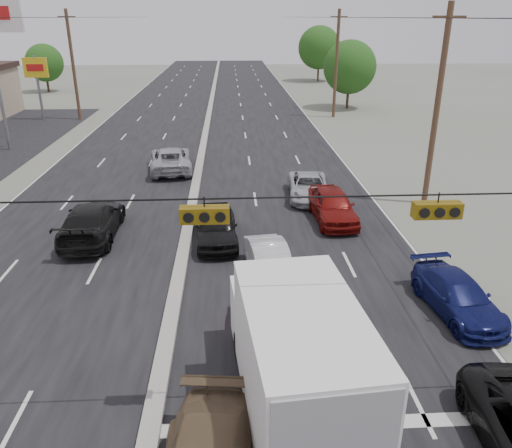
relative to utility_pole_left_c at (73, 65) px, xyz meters
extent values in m
plane|color=#606356|center=(12.50, -40.00, -5.11)|extent=(200.00, 200.00, 0.00)
cube|color=black|center=(12.50, -10.00, -5.11)|extent=(20.00, 160.00, 0.02)
cube|color=gray|center=(12.50, -10.00, -5.01)|extent=(0.50, 160.00, 0.20)
cylinder|color=#422D1E|center=(0.00, 0.00, -0.11)|extent=(0.30, 0.30, 10.00)
cube|color=#422D1E|center=(0.00, 0.00, 4.19)|extent=(1.60, 0.12, 0.12)
cylinder|color=#422D1E|center=(25.00, -25.00, -0.11)|extent=(0.30, 0.30, 10.00)
cube|color=#422D1E|center=(25.00, -25.00, 4.19)|extent=(1.60, 0.12, 0.12)
cylinder|color=#422D1E|center=(25.00, 0.00, -0.11)|extent=(0.30, 0.30, 10.00)
cube|color=#422D1E|center=(25.00, 0.00, 4.19)|extent=(1.60, 0.12, 0.12)
cylinder|color=black|center=(12.50, -40.00, 0.69)|extent=(25.00, 0.04, 0.04)
cube|color=#72590C|center=(14.00, -40.00, 0.34)|extent=(1.05, 0.30, 0.35)
cube|color=#72590C|center=(19.00, -40.00, 0.34)|extent=(1.05, 0.30, 0.35)
cylinder|color=slate|center=(-3.50, 0.00, -2.11)|extent=(0.24, 0.24, 6.00)
cube|color=gold|center=(-3.50, 0.00, -0.21)|extent=(2.20, 0.25, 1.80)
cylinder|color=#382619|center=(-9.50, 20.00, -4.03)|extent=(0.28, 0.28, 2.16)
sphere|color=#184A13|center=(-9.50, 20.00, -1.39)|extent=(4.80, 4.80, 4.80)
cylinder|color=#382619|center=(27.50, 5.00, -3.85)|extent=(0.28, 0.28, 2.52)
sphere|color=#184A13|center=(27.50, 5.00, -0.77)|extent=(5.60, 5.60, 5.60)
cylinder|color=#382619|center=(28.50, 30.00, -3.67)|extent=(0.28, 0.28, 2.88)
sphere|color=#184A13|center=(28.50, 30.00, -0.15)|extent=(6.40, 6.40, 6.40)
cube|color=black|center=(16.00, -40.01, -4.66)|extent=(2.93, 7.16, 0.25)
cube|color=white|center=(16.07, -40.80, -2.96)|extent=(2.95, 5.20, 2.79)
cube|color=white|center=(15.76, -37.48, -3.86)|extent=(2.56, 2.11, 1.80)
cylinder|color=black|center=(14.74, -37.82, -4.66)|extent=(0.38, 0.92, 0.90)
cylinder|color=black|center=(16.83, -37.63, -4.66)|extent=(0.38, 0.92, 0.90)
imported|color=#990910|center=(15.50, -36.92, -4.47)|extent=(1.56, 3.94, 1.28)
imported|color=black|center=(13.90, -29.47, -4.35)|extent=(1.99, 4.51, 1.51)
imported|color=silver|center=(16.00, -32.93, -4.45)|extent=(1.93, 4.15, 1.32)
imported|color=#AFB2B7|center=(18.86, -23.93, -4.46)|extent=(2.48, 4.79, 1.29)
imported|color=#0F144C|center=(22.10, -35.70, -4.48)|extent=(2.23, 4.48, 1.25)
imported|color=maroon|center=(19.50, -27.27, -4.32)|extent=(2.08, 4.71, 1.58)
imported|color=black|center=(8.29, -28.71, -4.31)|extent=(2.37, 5.57, 1.60)
imported|color=#A2A4A9|center=(10.70, -18.12, -4.35)|extent=(3.16, 5.75, 1.52)
camera|label=1|loc=(14.56, -49.83, 4.20)|focal=35.00mm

